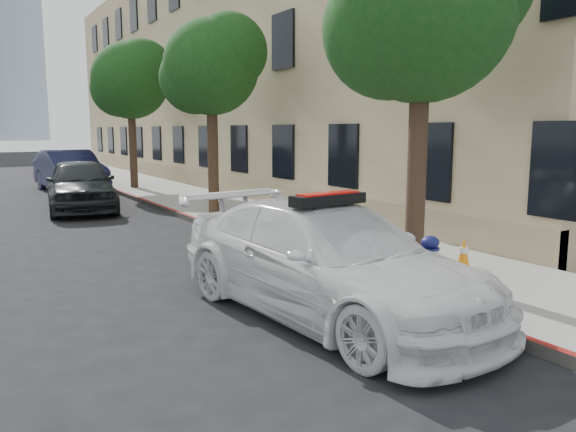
% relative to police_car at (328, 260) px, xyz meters
% --- Properties ---
extents(ground, '(120.00, 120.00, 0.00)m').
position_rel_police_car_xyz_m(ground, '(-0.84, 2.54, -0.75)').
color(ground, black).
rests_on(ground, ground).
extents(sidewalk, '(3.20, 50.00, 0.15)m').
position_rel_police_car_xyz_m(sidewalk, '(2.76, 12.54, -0.68)').
color(sidewalk, gray).
rests_on(sidewalk, ground).
extents(curb_strip, '(0.12, 50.00, 0.15)m').
position_rel_police_car_xyz_m(curb_strip, '(1.22, 12.54, -0.68)').
color(curb_strip, maroon).
rests_on(curb_strip, ground).
extents(building, '(8.00, 36.00, 10.00)m').
position_rel_police_car_xyz_m(building, '(8.36, 17.54, 4.25)').
color(building, tan).
rests_on(building, ground).
extents(tower_right, '(14.00, 14.00, 44.00)m').
position_rel_police_car_xyz_m(tower_right, '(8.16, 137.54, 21.25)').
color(tower_right, '#9EA8B7').
rests_on(tower_right, ground).
extents(tree_near, '(2.92, 2.82, 5.62)m').
position_rel_police_car_xyz_m(tree_near, '(2.09, 0.53, 3.52)').
color(tree_near, black).
rests_on(tree_near, sidewalk).
extents(tree_mid, '(2.77, 2.64, 5.43)m').
position_rel_police_car_xyz_m(tree_mid, '(2.09, 8.53, 3.41)').
color(tree_mid, black).
rests_on(tree_mid, sidewalk).
extents(tree_far, '(3.10, 3.00, 5.81)m').
position_rel_police_car_xyz_m(tree_far, '(2.09, 16.53, 3.63)').
color(tree_far, black).
rests_on(tree_far, sidewalk).
extents(police_car, '(2.63, 5.35, 1.65)m').
position_rel_police_car_xyz_m(police_car, '(0.00, 0.00, 0.00)').
color(police_car, white).
rests_on(police_car, ground).
extents(parked_car_mid, '(2.47, 4.89, 1.60)m').
position_rel_police_car_xyz_m(parked_car_mid, '(-0.88, 11.85, 0.05)').
color(parked_car_mid, black).
rests_on(parked_car_mid, ground).
extents(parked_car_far, '(2.18, 5.14, 1.65)m').
position_rel_police_car_xyz_m(parked_car_far, '(-0.17, 17.67, 0.07)').
color(parked_car_far, '#151736').
rests_on(parked_car_far, ground).
extents(fire_hydrant, '(0.35, 0.32, 0.83)m').
position_rel_police_car_xyz_m(fire_hydrant, '(1.51, -0.35, -0.20)').
color(fire_hydrant, silver).
rests_on(fire_hydrant, sidewalk).
extents(traffic_cone, '(0.41, 0.41, 0.64)m').
position_rel_police_car_xyz_m(traffic_cone, '(2.62, 0.02, -0.28)').
color(traffic_cone, black).
rests_on(traffic_cone, sidewalk).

